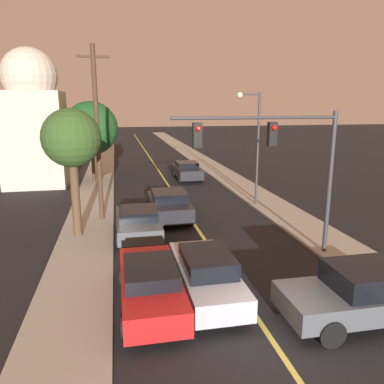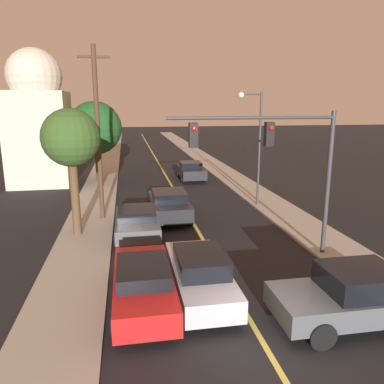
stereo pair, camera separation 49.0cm
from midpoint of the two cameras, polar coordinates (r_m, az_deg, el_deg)
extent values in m
plane|color=black|center=(10.60, 12.79, -22.46)|extent=(200.00, 200.00, 0.00)
cube|color=black|center=(44.45, -5.28, 5.20)|extent=(8.31, 80.00, 0.01)
cube|color=#D1C14C|center=(44.44, -5.28, 5.21)|extent=(0.16, 76.00, 0.00)
cube|color=#9E998E|center=(44.33, -12.28, 5.01)|extent=(2.50, 80.00, 0.12)
cube|color=#9E998E|center=(45.20, 1.60, 5.46)|extent=(2.50, 80.00, 0.12)
cube|color=#A5A8B2|center=(12.47, 2.31, -12.73)|extent=(1.71, 4.76, 0.68)
cube|color=black|center=(12.04, 2.53, -10.50)|extent=(1.50, 2.14, 0.55)
cylinder|color=black|center=(13.80, -2.39, -11.62)|extent=(0.22, 0.67, 0.67)
cylinder|color=black|center=(14.08, 4.29, -11.12)|extent=(0.22, 0.67, 0.67)
cylinder|color=black|center=(11.22, -0.29, -17.87)|extent=(0.22, 0.67, 0.67)
cylinder|color=black|center=(11.56, 8.03, -16.98)|extent=(0.22, 0.67, 0.67)
cube|color=black|center=(20.50, -2.84, -2.11)|extent=(2.00, 4.58, 0.75)
cube|color=black|center=(20.17, -2.79, -0.54)|extent=(1.76, 2.06, 0.49)
cylinder|color=black|center=(21.87, -5.76, -2.19)|extent=(0.22, 0.70, 0.70)
cylinder|color=black|center=(22.08, -0.85, -1.98)|extent=(0.22, 0.70, 0.70)
cylinder|color=black|center=(19.16, -5.11, -4.41)|extent=(0.22, 0.70, 0.70)
cylinder|color=black|center=(19.40, 0.49, -4.14)|extent=(0.22, 0.70, 0.70)
cube|color=red|center=(12.01, -6.23, -13.91)|extent=(1.78, 4.80, 0.72)
cube|color=black|center=(11.59, -6.23, -11.85)|extent=(1.56, 2.16, 0.41)
cylinder|color=black|center=(13.49, -10.30, -12.57)|extent=(0.22, 0.61, 0.61)
cylinder|color=black|center=(13.57, -3.00, -12.22)|extent=(0.22, 0.61, 0.61)
cylinder|color=black|center=(10.88, -10.31, -19.34)|extent=(0.22, 0.61, 0.61)
cylinder|color=black|center=(10.98, -0.98, -18.81)|extent=(0.22, 0.61, 0.61)
cube|color=#474C51|center=(18.01, -7.63, -4.71)|extent=(1.96, 4.33, 0.62)
cube|color=black|center=(17.68, -7.66, -3.20)|extent=(1.73, 1.95, 0.46)
cylinder|color=black|center=(19.37, -10.54, -4.49)|extent=(0.22, 0.63, 0.63)
cylinder|color=black|center=(19.43, -5.03, -4.26)|extent=(0.22, 0.63, 0.63)
cylinder|color=black|center=(16.83, -10.59, -7.23)|extent=(0.22, 0.63, 0.63)
cylinder|color=black|center=(16.90, -4.22, -6.95)|extent=(0.22, 0.63, 0.63)
cube|color=black|center=(31.19, 0.25, 3.14)|extent=(1.91, 4.33, 0.74)
cube|color=black|center=(31.26, 0.20, 4.23)|extent=(1.68, 1.95, 0.41)
cylinder|color=black|center=(30.14, 2.41, 2.05)|extent=(0.22, 0.63, 0.63)
cylinder|color=black|center=(29.81, -1.01, 1.94)|extent=(0.22, 0.63, 0.63)
cylinder|color=black|center=(32.72, 1.40, 2.95)|extent=(0.22, 0.63, 0.63)
cylinder|color=black|center=(32.42, -1.75, 2.85)|extent=(0.22, 0.63, 0.63)
cube|color=#474C51|center=(12.03, 24.34, -14.89)|extent=(4.55, 1.98, 0.65)
cube|color=black|center=(11.85, 25.39, -11.94)|extent=(2.05, 1.74, 0.65)
cylinder|color=black|center=(10.81, 20.53, -19.86)|extent=(0.74, 0.22, 0.74)
cylinder|color=black|center=(12.23, 15.96, -15.42)|extent=(0.74, 0.22, 0.74)
cylinder|color=black|center=(13.62, 27.01, -13.33)|extent=(0.74, 0.22, 0.74)
cylinder|color=#333338|center=(16.01, 20.83, 1.10)|extent=(0.18, 0.18, 5.78)
cylinder|color=#333338|center=(14.31, 10.32, 11.07)|extent=(6.45, 0.12, 0.12)
cube|color=black|center=(14.58, 12.63, 8.60)|extent=(0.32, 0.28, 0.90)
sphere|color=red|center=(14.40, 12.96, 9.52)|extent=(0.20, 0.20, 0.20)
cube|color=black|center=(13.74, 1.24, 8.65)|extent=(0.32, 0.28, 0.90)
sphere|color=red|center=(13.54, 1.39, 9.63)|extent=(0.20, 0.20, 0.20)
cylinder|color=#333338|center=(22.94, 10.83, 6.34)|extent=(0.14, 0.14, 6.73)
cylinder|color=#333338|center=(22.58, 9.68, 14.46)|extent=(1.23, 0.09, 0.09)
sphere|color=beige|center=(22.38, 8.14, 14.40)|extent=(0.36, 0.36, 0.36)
cylinder|color=#422D1E|center=(20.06, -13.43, 8.39)|extent=(0.24, 0.24, 8.91)
cube|color=#422D1E|center=(20.13, -14.05, 19.37)|extent=(1.60, 0.12, 0.12)
cylinder|color=#4C3823|center=(18.17, -16.64, -0.69)|extent=(0.39, 0.39, 3.64)
sphere|color=#2D4C1E|center=(17.74, -17.23, 7.93)|extent=(2.63, 2.63, 2.63)
cylinder|color=#3D2B1C|center=(31.08, -13.82, 4.22)|extent=(0.26, 0.26, 2.74)
sphere|color=#19471E|center=(30.79, -14.11, 9.44)|extent=(4.18, 4.18, 4.18)
cube|color=#BCB29E|center=(31.25, -21.73, 7.53)|extent=(4.42, 4.42, 7.10)
sphere|color=#BCB29E|center=(31.22, -22.48, 16.04)|extent=(4.02, 4.02, 4.02)
camera|label=1|loc=(0.25, -89.29, 0.17)|focal=35.00mm
camera|label=2|loc=(0.25, 90.71, -0.17)|focal=35.00mm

